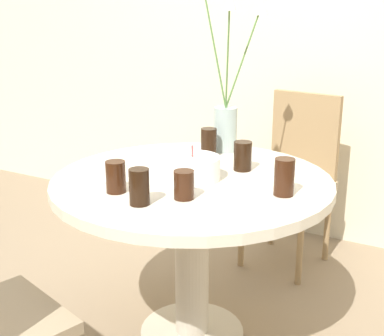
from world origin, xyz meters
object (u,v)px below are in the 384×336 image
Objects in this scene: flower_vase at (228,106)px; drink_glass_2 at (209,142)px; side_plate at (103,177)px; birthday_cake at (192,168)px; drink_glass_4 at (116,177)px; drink_glass_1 at (184,185)px; chair_far_back at (295,169)px; drink_glass_3 at (243,156)px; drink_glass_5 at (139,187)px; drink_glass_0 at (284,177)px.

flower_vase is 5.92× the size of drink_glass_2.
side_plate is (-0.25, -0.60, -0.20)m from flower_vase.
birthday_cake is 1.87× the size of drink_glass_4.
drink_glass_1 is at bearing -77.62° from flower_vase.
drink_glass_1 is at bearing -84.18° from chair_far_back.
side_plate is at bearing 143.79° from drink_glass_4.
drink_glass_5 is (-0.15, -0.53, 0.00)m from drink_glass_3.
drink_glass_0 is at bearing -45.70° from flower_vase.
flower_vase is at bearing 81.51° from drink_glass_4.
drink_glass_5 is (-0.02, -0.32, 0.02)m from birthday_cake.
drink_glass_1 is 0.55m from drink_glass_2.
side_plate is at bearing -140.52° from drink_glass_3.
chair_far_back reaches higher than birthday_cake.
drink_glass_5 is at bearing -87.10° from flower_vase.
side_plate is at bearing -114.91° from drink_glass_2.
flower_vase is 7.38× the size of drink_glass_1.
drink_glass_2 is (-0.21, -0.61, 0.26)m from chair_far_back.
drink_glass_1 is (-0.03, -1.13, 0.25)m from chair_far_back.
drink_glass_1 is 0.41m from drink_glass_3.
birthday_cake reaches higher than drink_glass_3.
chair_far_back reaches higher than drink_glass_1.
drink_glass_5 is (0.29, -0.17, 0.06)m from side_plate.
drink_glass_2 is at bearing 106.38° from birthday_cake.
side_plate is 0.34m from drink_glass_5.
chair_far_back reaches higher than drink_glass_3.
flower_vase reaches higher than drink_glass_4.
drink_glass_1 is 0.80× the size of drink_glass_2.
drink_glass_3 is (0.22, -0.12, -0.00)m from drink_glass_2.
birthday_cake is 2.13× the size of drink_glass_1.
chair_far_back is 1.25m from drink_glass_4.
flower_vase is 0.73m from drink_glass_4.
drink_glass_2 reaches higher than drink_glass_1.
side_plate is 0.40m from drink_glass_1.
drink_glass_0 is at bearing -66.93° from chair_far_back.
birthday_cake is at bearing -179.78° from drink_glass_0.
chair_far_back is at bearing 83.13° from birthday_cake.
drink_glass_5 is at bearing -30.08° from side_plate.
drink_glass_4 is at bearing -98.49° from flower_vase.
chair_far_back is 0.97m from birthday_cake.
birthday_cake is at bearing 111.21° from drink_glass_1.
drink_glass_3 is 0.55m from drink_glass_5.
side_plate is 0.19m from drink_glass_4.
birthday_cake reaches higher than drink_glass_4.
drink_glass_1 is (0.14, -0.65, -0.16)m from flower_vase.
drink_glass_3 is (0.44, 0.36, 0.05)m from side_plate.
side_plate is (-0.43, -1.08, 0.20)m from chair_far_back.
drink_glass_1 is at bearing -68.79° from birthday_cake.
drink_glass_5 is (0.04, -0.77, -0.14)m from flower_vase.
drink_glass_2 is 1.06× the size of drink_glass_3.
drink_glass_4 is at bearing -166.48° from drink_glass_1.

